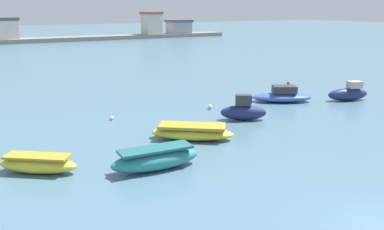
# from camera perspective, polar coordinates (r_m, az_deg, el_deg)

# --- Properties ---
(moored_boat_0) EXTENTS (3.97, 3.47, 0.91)m
(moored_boat_0) POSITION_cam_1_polar(r_m,az_deg,el_deg) (22.48, -20.13, -6.26)
(moored_boat_0) COLOR yellow
(moored_boat_0) RESTS_ON ground
(moored_boat_1) EXTENTS (4.78, 1.71, 1.16)m
(moored_boat_1) POSITION_cam_1_polar(r_m,az_deg,el_deg) (21.52, -4.94, -5.96)
(moored_boat_1) COLOR teal
(moored_boat_1) RESTS_ON ground
(moored_boat_2) EXTENTS (5.21, 4.62, 0.93)m
(moored_boat_2) POSITION_cam_1_polar(r_m,az_deg,el_deg) (26.34, 0.01, -2.35)
(moored_boat_2) COLOR yellow
(moored_boat_2) RESTS_ON ground
(moored_boat_3) EXTENTS (3.51, 2.78, 1.88)m
(moored_boat_3) POSITION_cam_1_polar(r_m,az_deg,el_deg) (31.00, 6.97, 0.53)
(moored_boat_3) COLOR navy
(moored_boat_3) RESTS_ON ground
(moored_boat_4) EXTENTS (5.48, 4.35, 1.41)m
(moored_boat_4) POSITION_cam_1_polar(r_m,az_deg,el_deg) (37.63, 12.10, 2.53)
(moored_boat_4) COLOR #3856A8
(moored_boat_4) RESTS_ON ground
(moored_boat_5) EXTENTS (3.97, 2.25, 1.70)m
(moored_boat_5) POSITION_cam_1_polar(r_m,az_deg,el_deg) (39.78, 20.42, 2.77)
(moored_boat_5) COLOR navy
(moored_boat_5) RESTS_ON ground
(mooring_buoy_1) EXTENTS (0.38, 0.38, 0.38)m
(mooring_buoy_1) POSITION_cam_1_polar(r_m,az_deg,el_deg) (34.24, 2.45, 1.13)
(mooring_buoy_1) COLOR white
(mooring_buoy_1) RESTS_ON ground
(mooring_buoy_2) EXTENTS (0.30, 0.30, 0.30)m
(mooring_buoy_2) POSITION_cam_1_polar(r_m,az_deg,el_deg) (31.43, -10.83, -0.39)
(mooring_buoy_2) COLOR white
(mooring_buoy_2) RESTS_ON ground
(mooring_buoy_3) EXTENTS (0.35, 0.35, 0.35)m
(mooring_buoy_3) POSITION_cam_1_polar(r_m,az_deg,el_deg) (46.25, 12.90, 4.24)
(mooring_buoy_3) COLOR red
(mooring_buoy_3) RESTS_ON ground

